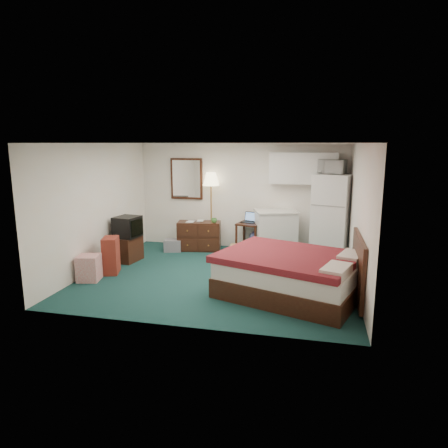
% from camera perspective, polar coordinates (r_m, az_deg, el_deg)
% --- Properties ---
extents(floor, '(5.00, 4.50, 0.01)m').
position_cam_1_polar(floor, '(7.75, -0.71, -7.35)').
color(floor, '#0B302C').
rests_on(floor, ground).
extents(ceiling, '(5.00, 4.50, 0.01)m').
position_cam_1_polar(ceiling, '(7.34, -0.76, 11.47)').
color(ceiling, white).
rests_on(ceiling, walls).
extents(walls, '(5.01, 4.51, 2.50)m').
position_cam_1_polar(walls, '(7.44, -0.74, 1.80)').
color(walls, white).
rests_on(walls, floor).
extents(mirror, '(0.80, 0.06, 1.00)m').
position_cam_1_polar(mirror, '(9.88, -5.36, 6.46)').
color(mirror, white).
rests_on(mirror, walls).
extents(upper_cabinets, '(1.50, 0.35, 0.70)m').
position_cam_1_polar(upper_cabinets, '(9.23, 11.23, 7.82)').
color(upper_cabinets, silver).
rests_on(upper_cabinets, walls).
extents(headboard, '(0.06, 1.56, 1.00)m').
position_cam_1_polar(headboard, '(6.76, 18.61, -5.89)').
color(headboard, black).
rests_on(headboard, walls).
extents(dresser, '(1.06, 0.62, 0.68)m').
position_cam_1_polar(dresser, '(9.51, -3.57, -1.70)').
color(dresser, black).
rests_on(dresser, floor).
extents(floor_lamp, '(0.44, 0.44, 1.83)m').
position_cam_1_polar(floor_lamp, '(9.62, -1.84, 1.95)').
color(floor_lamp, gold).
rests_on(floor_lamp, floor).
extents(desk, '(0.63, 0.63, 0.67)m').
position_cam_1_polar(desk, '(9.43, 3.65, -1.84)').
color(desk, black).
rests_on(desk, floor).
extents(exercise_ball, '(0.55, 0.55, 0.51)m').
position_cam_1_polar(exercise_ball, '(9.44, 5.08, -2.36)').
color(exercise_ball, '#394786').
rests_on(exercise_ball, floor).
extents(kitchen_counter, '(1.05, 0.91, 0.97)m').
position_cam_1_polar(kitchen_counter, '(9.24, 7.38, -1.23)').
color(kitchen_counter, silver).
rests_on(kitchen_counter, floor).
extents(fridge, '(0.96, 0.96, 1.85)m').
position_cam_1_polar(fridge, '(9.16, 15.20, 1.14)').
color(fridge, silver).
rests_on(fridge, floor).
extents(bed, '(2.60, 2.31, 0.69)m').
position_cam_1_polar(bed, '(6.79, 9.52, -7.16)').
color(bed, '#5E0C14').
rests_on(bed, floor).
extents(tv_stand, '(0.61, 0.65, 0.53)m').
position_cam_1_polar(tv_stand, '(8.90, -13.85, -3.42)').
color(tv_stand, black).
rests_on(tv_stand, floor).
extents(suitcase, '(0.39, 0.50, 0.71)m').
position_cam_1_polar(suitcase, '(8.10, -15.84, -4.33)').
color(suitcase, '#5E1A0F').
rests_on(suitcase, floor).
extents(retail_box, '(0.45, 0.45, 0.48)m').
position_cam_1_polar(retail_box, '(7.82, -18.73, -5.96)').
color(retail_box, silver).
rests_on(retail_box, floor).
extents(file_bin, '(0.45, 0.38, 0.28)m').
position_cam_1_polar(file_bin, '(9.50, -7.32, -3.04)').
color(file_bin, slate).
rests_on(file_bin, floor).
extents(cardboard_box_a, '(0.28, 0.24, 0.24)m').
position_cam_1_polar(cardboard_box_a, '(9.13, 1.80, -3.68)').
color(cardboard_box_a, olive).
rests_on(cardboard_box_a, floor).
extents(cardboard_box_b, '(0.30, 0.32, 0.26)m').
position_cam_1_polar(cardboard_box_b, '(8.80, 5.01, -4.19)').
color(cardboard_box_b, olive).
rests_on(cardboard_box_b, floor).
extents(laptop, '(0.41, 0.38, 0.23)m').
position_cam_1_polar(laptop, '(9.36, 3.56, 0.89)').
color(laptop, black).
rests_on(laptop, desk).
extents(crt_tv, '(0.55, 0.58, 0.44)m').
position_cam_1_polar(crt_tv, '(8.75, -13.64, -0.38)').
color(crt_tv, black).
rests_on(crt_tv, tv_stand).
extents(microwave, '(0.62, 0.46, 0.38)m').
position_cam_1_polar(microwave, '(9.07, 15.22, 8.13)').
color(microwave, silver).
rests_on(microwave, fridge).
extents(book_a, '(0.18, 0.02, 0.24)m').
position_cam_1_polar(book_a, '(9.41, -5.33, 1.02)').
color(book_a, olive).
rests_on(book_a, dresser).
extents(book_b, '(0.16, 0.04, 0.21)m').
position_cam_1_polar(book_b, '(9.49, -3.89, 1.04)').
color(book_b, olive).
rests_on(book_b, dresser).
extents(mug, '(0.17, 0.15, 0.14)m').
position_cam_1_polar(mug, '(9.28, -1.43, 0.59)').
color(mug, '#47883B').
rests_on(mug, dresser).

